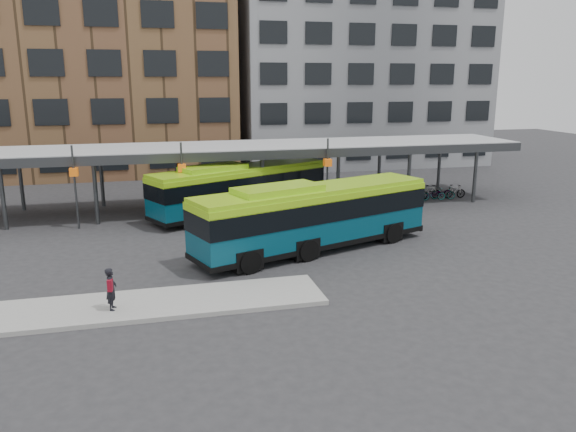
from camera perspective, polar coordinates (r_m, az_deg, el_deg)
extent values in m
plane|color=#28282B|center=(25.48, -2.22, -5.52)|extent=(120.00, 120.00, 0.00)
cube|color=gray|center=(22.18, -14.77, -8.77)|extent=(14.00, 3.00, 0.18)
cube|color=#999B9E|center=(37.13, -6.45, 6.88)|extent=(40.00, 6.00, 0.35)
cube|color=#383A3D|center=(34.20, -5.76, 6.05)|extent=(40.00, 0.15, 0.55)
cylinder|color=#383A3D|center=(35.60, -26.98, 1.73)|extent=(0.24, 0.24, 3.80)
cylinder|color=#383A3D|center=(40.41, -25.49, 3.17)|extent=(0.24, 0.24, 3.80)
cylinder|color=#383A3D|center=(34.80, -18.96, 2.25)|extent=(0.24, 0.24, 3.80)
cylinder|color=#383A3D|center=(39.70, -18.40, 3.65)|extent=(0.24, 0.24, 3.80)
cylinder|color=#383A3D|center=(34.71, -10.71, 2.73)|extent=(0.24, 0.24, 3.80)
cylinder|color=#383A3D|center=(39.63, -11.17, 4.08)|extent=(0.24, 0.24, 3.80)
cylinder|color=#383A3D|center=(35.34, -2.59, 3.16)|extent=(0.24, 0.24, 3.80)
cylinder|color=#383A3D|center=(40.18, -4.02, 4.44)|extent=(0.24, 0.24, 3.80)
cylinder|color=#383A3D|center=(36.64, 5.11, 3.50)|extent=(0.24, 0.24, 3.80)
cylinder|color=#383A3D|center=(41.33, 2.84, 4.72)|extent=(0.24, 0.24, 3.80)
cylinder|color=#383A3D|center=(38.55, 12.16, 3.76)|extent=(0.24, 0.24, 3.80)
cylinder|color=#383A3D|center=(43.03, 9.25, 4.92)|extent=(0.24, 0.24, 3.80)
cylinder|color=#383A3D|center=(40.99, 18.47, 3.94)|extent=(0.24, 0.24, 3.80)
cylinder|color=#383A3D|center=(45.23, 15.11, 5.05)|extent=(0.24, 0.24, 3.80)
cylinder|color=#383A3D|center=(34.03, -20.80, 2.71)|extent=(0.12, 0.12, 4.80)
cube|color=#CD560C|center=(33.88, -20.93, 4.20)|extent=(0.45, 0.45, 0.45)
cylinder|color=#383A3D|center=(33.83, -10.66, 3.31)|extent=(0.12, 0.12, 4.80)
cube|color=#CD560C|center=(33.69, -10.73, 4.82)|extent=(0.45, 0.45, 0.45)
cylinder|color=#383A3D|center=(35.49, 4.02, 4.01)|extent=(0.12, 0.12, 4.80)
cube|color=#CD560C|center=(35.35, 4.04, 5.44)|extent=(0.45, 0.45, 0.45)
cube|color=brown|center=(55.83, -20.08, 15.66)|extent=(26.00, 14.00, 22.00)
cube|color=slate|center=(59.35, 6.78, 15.25)|extent=(24.00, 14.00, 20.00)
cube|color=#073D50|center=(27.96, 2.63, -0.16)|extent=(12.81, 6.71, 2.64)
cube|color=black|center=(27.83, 2.65, 0.90)|extent=(12.88, 6.79, 1.00)
cube|color=#8AC614|center=(27.65, 2.67, 2.71)|extent=(12.77, 6.61, 0.21)
cube|color=#8AC614|center=(26.44, -1.02, 2.67)|extent=(4.61, 3.20, 0.37)
cube|color=black|center=(28.27, 2.61, -2.50)|extent=(12.89, 6.79, 0.25)
cylinder|color=black|center=(29.95, 10.61, -1.72)|extent=(1.10, 0.65, 1.05)
cylinder|color=black|center=(31.78, 7.39, -0.70)|extent=(1.10, 0.65, 1.05)
cylinder|color=black|center=(26.55, 2.04, -3.51)|extent=(1.10, 0.65, 1.05)
cylinder|color=black|center=(28.59, -0.96, -2.23)|extent=(1.10, 0.65, 1.05)
cylinder|color=black|center=(24.93, -3.91, -4.71)|extent=(1.10, 0.65, 1.05)
cylinder|color=black|center=(27.09, -6.61, -3.24)|extent=(1.10, 0.65, 1.05)
cube|color=#073D50|center=(35.65, -4.82, 2.72)|extent=(11.86, 7.49, 2.50)
cube|color=black|center=(35.56, -4.84, 3.51)|extent=(11.93, 7.56, 0.95)
cube|color=#8AC614|center=(35.42, -4.87, 4.86)|extent=(11.82, 7.40, 0.20)
cube|color=#8AC614|center=(34.29, -7.61, 4.83)|extent=(4.38, 3.36, 0.35)
cube|color=black|center=(35.89, -4.79, 0.96)|extent=(11.94, 7.57, 0.24)
cylinder|color=black|center=(37.36, 1.30, 1.56)|extent=(1.03, 0.71, 1.00)
cylinder|color=black|center=(39.18, -1.05, 2.14)|extent=(1.03, 0.71, 1.00)
cylinder|color=black|center=(34.24, -5.24, 0.37)|extent=(1.03, 0.71, 1.00)
cylinder|color=black|center=(36.22, -7.45, 1.05)|extent=(1.03, 0.71, 1.00)
cylinder|color=black|center=(32.68, -9.55, -0.42)|extent=(1.03, 0.71, 1.00)
cylinder|color=black|center=(34.75, -11.60, 0.34)|extent=(1.03, 0.71, 1.00)
imported|color=black|center=(21.59, -17.51, -7.07)|extent=(0.44, 0.62, 1.59)
cube|color=maroon|center=(21.35, -17.63, -6.71)|extent=(0.20, 0.31, 0.42)
imported|color=slate|center=(39.48, 10.05, 1.96)|extent=(1.82, 0.93, 0.91)
imported|color=slate|center=(40.15, 10.93, 2.18)|extent=(1.72, 0.84, 1.00)
imported|color=slate|center=(40.41, 11.54, 2.19)|extent=(1.92, 1.18, 0.95)
imported|color=slate|center=(40.66, 12.85, 2.20)|extent=(1.67, 0.88, 0.97)
imported|color=slate|center=(41.07, 13.01, 2.22)|extent=(1.68, 0.85, 0.84)
imported|color=slate|center=(41.35, 14.22, 2.36)|extent=(1.78, 0.78, 1.04)
imported|color=slate|center=(41.05, 14.56, 2.18)|extent=(1.81, 0.82, 0.92)
imported|color=slate|center=(42.17, 16.55, 2.41)|extent=(1.69, 0.55, 1.00)
imported|color=slate|center=(41.58, 15.45, 2.27)|extent=(1.85, 1.05, 0.92)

